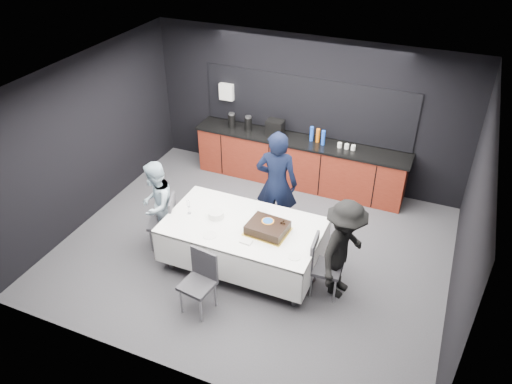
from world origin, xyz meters
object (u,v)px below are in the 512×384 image
chair_left (167,218)px  chair_right (321,262)px  cake_assembly (268,228)px  party_table (243,232)px  chair_near (200,277)px  plate_stack (216,214)px  person_right (344,250)px  person_left (157,205)px  champagne_flute (188,205)px  person_center (277,184)px

chair_left → chair_right: size_ratio=1.00×
cake_assembly → chair_right: size_ratio=0.68×
party_table → chair_left: (-1.31, -0.03, -0.11)m
chair_left → chair_near: size_ratio=1.00×
chair_left → plate_stack: bearing=2.8°
party_table → person_right: 1.52m
plate_stack → person_left: size_ratio=0.16×
person_left → person_right: person_right is taller
cake_assembly → chair_left: cake_assembly is taller
cake_assembly → plate_stack: 0.85m
party_table → champagne_flute: (-0.87, -0.06, 0.30)m
chair_near → cake_assembly: bearing=59.4°
champagne_flute → chair_near: bearing=-54.1°
party_table → person_left: bearing=180.0°
champagne_flute → person_center: person_center is taller
chair_near → person_center: bearing=80.8°
person_center → person_left: size_ratio=1.27×
person_left → person_right: 3.01m
cake_assembly → chair_right: cake_assembly is taller
champagne_flute → chair_near: champagne_flute is taller
chair_right → person_left: size_ratio=0.63×
party_table → chair_right: (1.24, -0.08, -0.11)m
party_table → person_right: person_right is taller
chair_near → person_center: person_center is taller
person_center → plate_stack: bearing=48.8°
champagne_flute → party_table: bearing=4.0°
person_left → chair_near: bearing=39.5°
person_center → person_left: bearing=20.9°
party_table → champagne_flute: size_ratio=10.36×
party_table → cake_assembly: size_ratio=3.66×
cake_assembly → chair_near: size_ratio=0.68×
champagne_flute → chair_left: 0.60m
chair_left → person_center: (1.46, 1.04, 0.40)m
plate_stack → chair_right: (1.68, -0.09, -0.30)m
champagne_flute → person_left: person_left is taller
party_table → chair_right: 1.25m
party_table → person_left: person_left is taller
plate_stack → champagne_flute: 0.44m
champagne_flute → chair_left: bearing=176.3°
chair_left → champagne_flute: bearing=-3.7°
cake_assembly → chair_left: (-1.71, -0.01, -0.32)m
cake_assembly → person_left: size_ratio=0.43×
party_table → person_left: 1.49m
cake_assembly → chair_near: cake_assembly is taller
plate_stack → person_right: size_ratio=0.15×
chair_near → person_right: size_ratio=0.60×
champagne_flute → chair_near: (0.69, -0.95, -0.40)m
plate_stack → champagne_flute: size_ratio=1.05×
champagne_flute → person_right: (2.39, 0.08, -0.16)m
chair_near → person_left: person_left is taller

